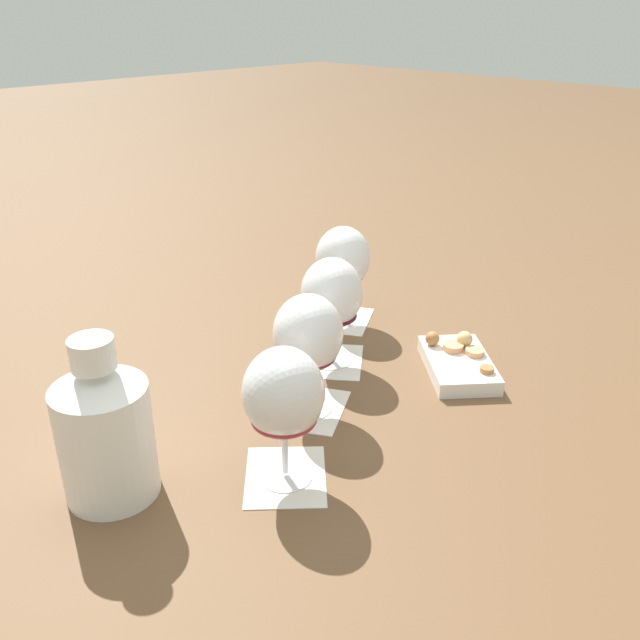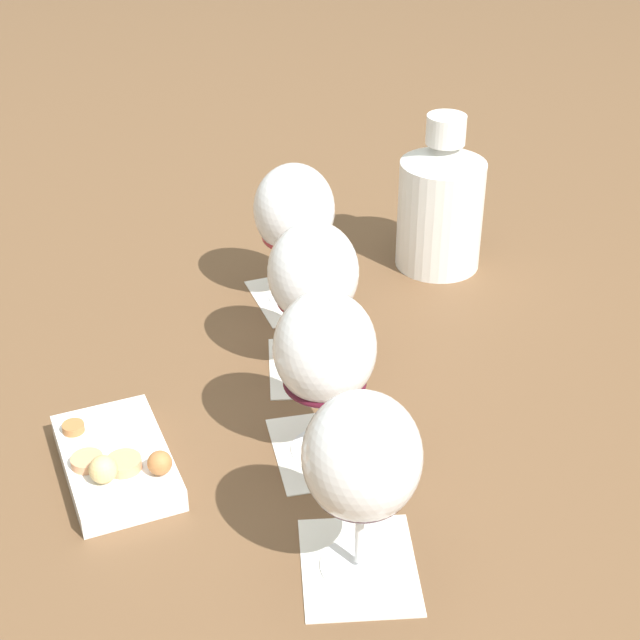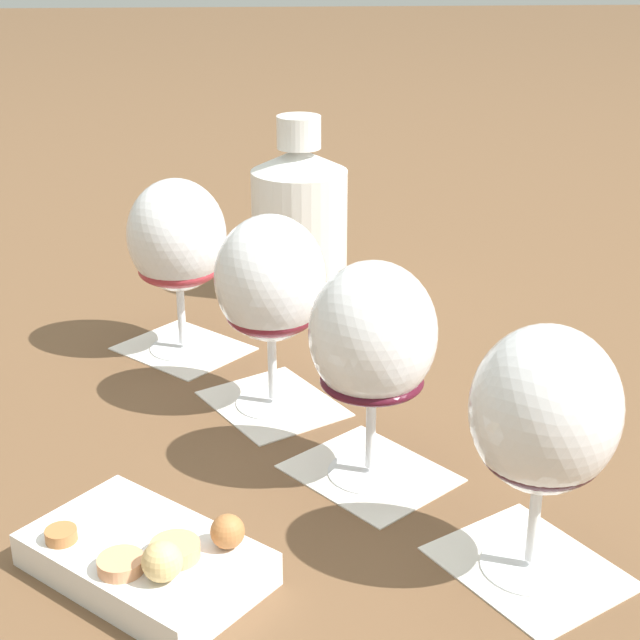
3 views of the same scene
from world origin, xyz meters
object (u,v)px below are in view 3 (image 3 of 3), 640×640
Objects in this scene: wine_glass_1 at (271,287)px; ceramic_vase at (299,217)px; wine_glass_3 at (544,420)px; snack_dish at (148,558)px; wine_glass_0 at (177,243)px; wine_glass_2 at (373,342)px.

wine_glass_1 is 0.29m from ceramic_vase.
wine_glass_3 is 0.27m from snack_dish.
wine_glass_1 reaches higher than snack_dish.
ceramic_vase reaches higher than snack_dish.
wine_glass_0 is 0.95× the size of snack_dish.
wine_glass_3 is 0.85× the size of ceramic_vase.
wine_glass_2 reaches higher than snack_dish.
ceramic_vase reaches higher than wine_glass_0.
wine_glass_0 is 1.00× the size of wine_glass_2.
wine_glass_0 and wine_glass_1 have the same top height.
wine_glass_1 is at bearing -7.18° from ceramic_vase.
wine_glass_0 is 0.15m from wine_glass_1.
wine_glass_2 is at bearing 5.28° from ceramic_vase.
wine_glass_2 is 1.00× the size of wine_glass_3.
ceramic_vase is 1.12× the size of snack_dish.
wine_glass_0 reaches higher than snack_dish.
snack_dish is at bearing -91.45° from wine_glass_3.
wine_glass_2 is at bearing 126.60° from snack_dish.
wine_glass_0 is at bearing -179.74° from snack_dish.
wine_glass_1 and wine_glass_3 have the same top height.
wine_glass_1 is 0.27m from snack_dish.
snack_dish is at bearing -13.08° from ceramic_vase.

